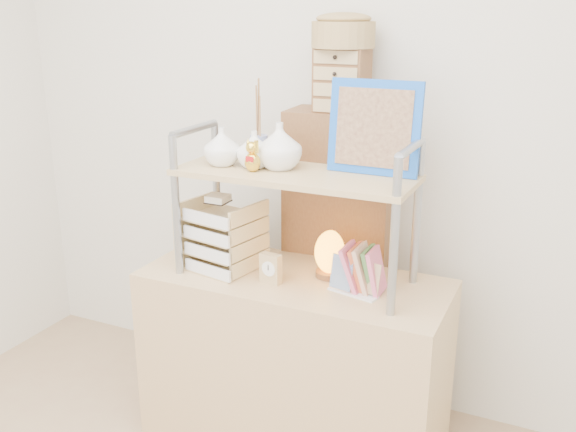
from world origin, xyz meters
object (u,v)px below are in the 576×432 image
at_px(cabinet, 339,264).
at_px(letter_tray, 220,239).
at_px(desk, 294,362).
at_px(salt_lamp, 330,253).

height_order(cabinet, letter_tray, cabinet).
bearing_deg(letter_tray, desk, 7.44).
xyz_separation_m(cabinet, letter_tray, (-0.35, -0.41, 0.20)).
distance_m(cabinet, salt_lamp, 0.36).
distance_m(letter_tray, salt_lamp, 0.44).
relative_size(desk, cabinet, 0.89).
bearing_deg(cabinet, salt_lamp, -79.86).
bearing_deg(salt_lamp, cabinet, 103.32).
bearing_deg(cabinet, letter_tray, -133.99).
height_order(desk, letter_tray, letter_tray).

